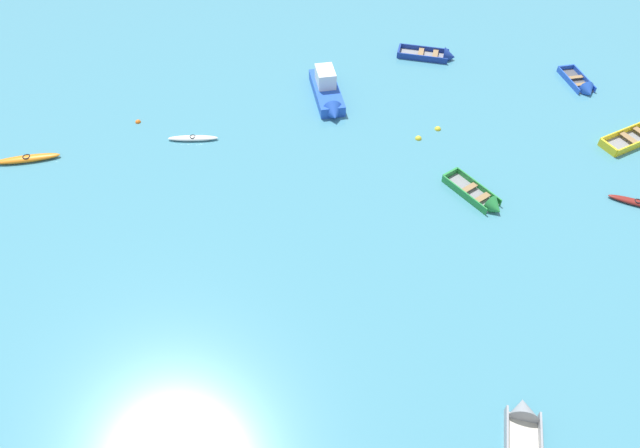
# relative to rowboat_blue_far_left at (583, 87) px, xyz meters

# --- Properties ---
(rowboat_blue_far_left) EXTENTS (2.44, 3.54, 1.11)m
(rowboat_blue_far_left) POSITION_rel_rowboat_blue_far_left_xyz_m (0.00, 0.00, 0.00)
(rowboat_blue_far_left) COLOR #4C4C51
(rowboat_blue_far_left) RESTS_ON ground_plane
(rowboat_green_midfield_right) EXTENTS (3.50, 3.26, 1.06)m
(rowboat_green_midfield_right) POSITION_rel_rowboat_blue_far_left_xyz_m (-6.09, -12.38, 0.02)
(rowboat_green_midfield_right) COLOR gray
(rowboat_green_midfield_right) RESTS_ON ground_plane
(rowboat_deep_blue_back_row_left) EXTENTS (4.01, 1.41, 1.24)m
(rowboat_deep_blue_back_row_left) POSITION_rel_rowboat_blue_far_left_xyz_m (-9.63, 1.78, 0.02)
(rowboat_deep_blue_back_row_left) COLOR gray
(rowboat_deep_blue_back_row_left) RESTS_ON ground_plane
(kayak_maroon_outer_left) EXTENTS (2.96, 0.97, 0.28)m
(kayak_maroon_outer_left) POSITION_rel_rowboat_blue_far_left_xyz_m (1.87, -10.70, -0.04)
(kayak_maroon_outer_left) COLOR maroon
(kayak_maroon_outer_left) RESTS_ON ground_plane
(kayak_white_outer_right) EXTENTS (3.00, 1.18, 0.28)m
(kayak_white_outer_right) POSITION_rel_rowboat_blue_far_left_xyz_m (-23.10, -10.73, -0.04)
(kayak_white_outer_right) COLOR white
(kayak_white_outer_right) RESTS_ON ground_plane
(rowboat_grey_far_right) EXTENTS (1.32, 4.39, 1.19)m
(rowboat_grey_far_right) POSITION_rel_rowboat_blue_far_left_xyz_m (-4.28, -24.89, 0.05)
(rowboat_grey_far_right) COLOR beige
(rowboat_grey_far_right) RESTS_ON ground_plane
(kayak_orange_midfield_left) EXTENTS (3.52, 2.00, 0.34)m
(kayak_orange_midfield_left) POSITION_rel_rowboat_blue_far_left_xyz_m (-31.62, -14.62, -0.01)
(kayak_orange_midfield_left) COLOR orange
(kayak_orange_midfield_left) RESTS_ON ground_plane
(motor_launch_blue_near_right) EXTENTS (3.35, 5.37, 1.99)m
(motor_launch_blue_near_right) POSITION_rel_rowboat_blue_far_left_xyz_m (-16.15, -4.93, 0.39)
(motor_launch_blue_near_right) COLOR blue
(motor_launch_blue_near_right) RESTS_ON ground_plane
(mooring_buoy_midfield) EXTENTS (0.34, 0.34, 0.34)m
(mooring_buoy_midfield) POSITION_rel_rowboat_blue_far_left_xyz_m (-27.06, -9.84, -0.17)
(mooring_buoy_midfield) COLOR orange
(mooring_buoy_midfield) RESTS_ON ground_plane
(mooring_buoy_far_field) EXTENTS (0.39, 0.39, 0.39)m
(mooring_buoy_far_field) POSITION_rel_rowboat_blue_far_left_xyz_m (-8.95, -6.48, -0.17)
(mooring_buoy_far_field) COLOR yellow
(mooring_buoy_far_field) RESTS_ON ground_plane
(mooring_buoy_between_boats_left) EXTENTS (0.39, 0.39, 0.39)m
(mooring_buoy_between_boats_left) POSITION_rel_rowboat_blue_far_left_xyz_m (-10.00, -7.66, -0.17)
(mooring_buoy_between_boats_left) COLOR yellow
(mooring_buoy_between_boats_left) RESTS_ON ground_plane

